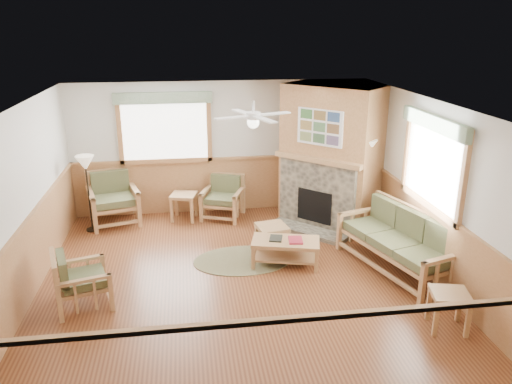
{
  "coord_description": "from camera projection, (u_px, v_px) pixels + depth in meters",
  "views": [
    {
      "loc": [
        -0.7,
        -6.94,
        3.79
      ],
      "look_at": [
        0.4,
        0.7,
        1.15
      ],
      "focal_mm": 35.0,
      "sensor_mm": 36.0,
      "label": 1
    }
  ],
  "objects": [
    {
      "name": "window_back",
      "position": [
        163.0,
        91.0,
        9.63
      ],
      "size": [
        1.9,
        0.16,
        1.5
      ],
      "primitive_type": null,
      "color": "white",
      "rests_on": "wall_back"
    },
    {
      "name": "wall_right",
      "position": [
        427.0,
        187.0,
        7.79
      ],
      "size": [
        0.02,
        6.0,
        2.7
      ],
      "primitive_type": "cube",
      "color": "silver",
      "rests_on": "floor"
    },
    {
      "name": "end_table_chairs",
      "position": [
        184.0,
        207.0,
        10.02
      ],
      "size": [
        0.58,
        0.57,
        0.54
      ],
      "primitive_type": null,
      "rotation": [
        0.0,
        0.0,
        -0.25
      ],
      "color": "#AA7D4F",
      "rests_on": "floor"
    },
    {
      "name": "armchair_back_right",
      "position": [
        223.0,
        198.0,
        10.07
      ],
      "size": [
        0.98,
        0.98,
        0.84
      ],
      "primitive_type": null,
      "rotation": [
        0.0,
        0.0,
        -0.37
      ],
      "color": "#AA7D4F",
      "rests_on": "floor"
    },
    {
      "name": "floor_lamp_right",
      "position": [
        362.0,
        187.0,
        9.18
      ],
      "size": [
        0.51,
        0.51,
        1.81
      ],
      "primitive_type": null,
      "rotation": [
        0.0,
        0.0,
        -0.27
      ],
      "color": "black",
      "rests_on": "floor"
    },
    {
      "name": "end_table_sofa",
      "position": [
        448.0,
        310.0,
        6.43
      ],
      "size": [
        0.56,
        0.54,
        0.52
      ],
      "primitive_type": null,
      "rotation": [
        0.0,
        0.0,
        -0.23
      ],
      "color": "#AA7D4F",
      "rests_on": "floor"
    },
    {
      "name": "window_right",
      "position": [
        440.0,
        114.0,
        7.22
      ],
      "size": [
        0.16,
        1.9,
        1.5
      ],
      "primitive_type": null,
      "color": "white",
      "rests_on": "wall_right"
    },
    {
      "name": "wall_front",
      "position": [
        270.0,
        302.0,
        4.58
      ],
      "size": [
        6.0,
        0.02,
        2.7
      ],
      "primitive_type": "cube",
      "color": "silver",
      "rests_on": "floor"
    },
    {
      "name": "coffee_table",
      "position": [
        285.0,
        252.0,
        8.15
      ],
      "size": [
        1.19,
        0.8,
        0.44
      ],
      "primitive_type": null,
      "rotation": [
        0.0,
        0.0,
        -0.26
      ],
      "color": "#AA7D4F",
      "rests_on": "floor"
    },
    {
      "name": "sofa",
      "position": [
        397.0,
        242.0,
        7.91
      ],
      "size": [
        2.26,
        1.44,
        0.97
      ],
      "primitive_type": null,
      "rotation": [
        0.0,
        0.0,
        -1.27
      ],
      "color": "#AA7D4F",
      "rests_on": "floor"
    },
    {
      "name": "book_red",
      "position": [
        296.0,
        239.0,
        8.04
      ],
      "size": [
        0.26,
        0.32,
        0.03
      ],
      "primitive_type": "cube",
      "rotation": [
        0.0,
        0.0,
        -0.12
      ],
      "color": "maroon",
      "rests_on": "coffee_table"
    },
    {
      "name": "wall_left",
      "position": [
        23.0,
        206.0,
        6.98
      ],
      "size": [
        0.02,
        6.0,
        2.7
      ],
      "primitive_type": "cube",
      "color": "silver",
      "rests_on": "floor"
    },
    {
      "name": "footstool",
      "position": [
        272.0,
        237.0,
        8.73
      ],
      "size": [
        0.58,
        0.58,
        0.44
      ],
      "primitive_type": null,
      "rotation": [
        0.0,
        0.0,
        0.18
      ],
      "color": "#AA7D4F",
      "rests_on": "floor"
    },
    {
      "name": "armchair_left",
      "position": [
        82.0,
        279.0,
        6.93
      ],
      "size": [
        0.9,
        0.9,
        0.81
      ],
      "primitive_type": null,
      "rotation": [
        0.0,
        0.0,
        1.86
      ],
      "color": "#AA7D4F",
      "rests_on": "floor"
    },
    {
      "name": "floor",
      "position": [
        237.0,
        277.0,
        7.82
      ],
      "size": [
        6.0,
        6.0,
        0.01
      ],
      "primitive_type": "cube",
      "color": "brown",
      "rests_on": "ground"
    },
    {
      "name": "ceiling_fan",
      "position": [
        253.0,
        103.0,
        7.29
      ],
      "size": [
        1.59,
        1.59,
        0.36
      ],
      "primitive_type": null,
      "rotation": [
        0.0,
        0.0,
        0.35
      ],
      "color": "white",
      "rests_on": "ceiling"
    },
    {
      "name": "fireplace",
      "position": [
        331.0,
        156.0,
        9.58
      ],
      "size": [
        3.11,
        3.11,
        2.7
      ],
      "primitive_type": null,
      "rotation": [
        0.0,
        0.0,
        -0.79
      ],
      "color": "#A57143",
      "rests_on": "floor"
    },
    {
      "name": "floor_lamp_left",
      "position": [
        89.0,
        194.0,
        9.34
      ],
      "size": [
        0.42,
        0.42,
        1.48
      ],
      "primitive_type": null,
      "rotation": [
        0.0,
        0.0,
        0.29
      ],
      "color": "black",
      "rests_on": "floor"
    },
    {
      "name": "ceiling",
      "position": [
        235.0,
        104.0,
        6.95
      ],
      "size": [
        6.0,
        6.0,
        0.01
      ],
      "primitive_type": "cube",
      "color": "white",
      "rests_on": "floor"
    },
    {
      "name": "armchair_back_left",
      "position": [
        113.0,
        199.0,
        9.76
      ],
      "size": [
        1.1,
        1.1,
        1.01
      ],
      "primitive_type": null,
      "rotation": [
        0.0,
        0.0,
        0.27
      ],
      "color": "#AA7D4F",
      "rests_on": "floor"
    },
    {
      "name": "braided_rug",
      "position": [
        242.0,
        260.0,
        8.35
      ],
      "size": [
        2.12,
        2.12,
        0.01
      ],
      "primitive_type": "cylinder",
      "rotation": [
        0.0,
        0.0,
        0.38
      ],
      "color": "brown",
      "rests_on": "floor"
    },
    {
      "name": "wainscot",
      "position": [
        237.0,
        245.0,
        7.64
      ],
      "size": [
        6.0,
        6.0,
        1.1
      ],
      "primitive_type": null,
      "color": "#A57143",
      "rests_on": "floor"
    },
    {
      "name": "book_dark",
      "position": [
        276.0,
        238.0,
        8.12
      ],
      "size": [
        0.26,
        0.31,
        0.03
      ],
      "primitive_type": "cube",
      "rotation": [
        0.0,
        0.0,
        -0.27
      ],
      "color": "black",
      "rests_on": "coffee_table"
    },
    {
      "name": "wall_back",
      "position": [
        221.0,
        148.0,
        10.2
      ],
      "size": [
        6.0,
        0.02,
        2.7
      ],
      "primitive_type": "cube",
      "color": "silver",
      "rests_on": "floor"
    }
  ]
}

